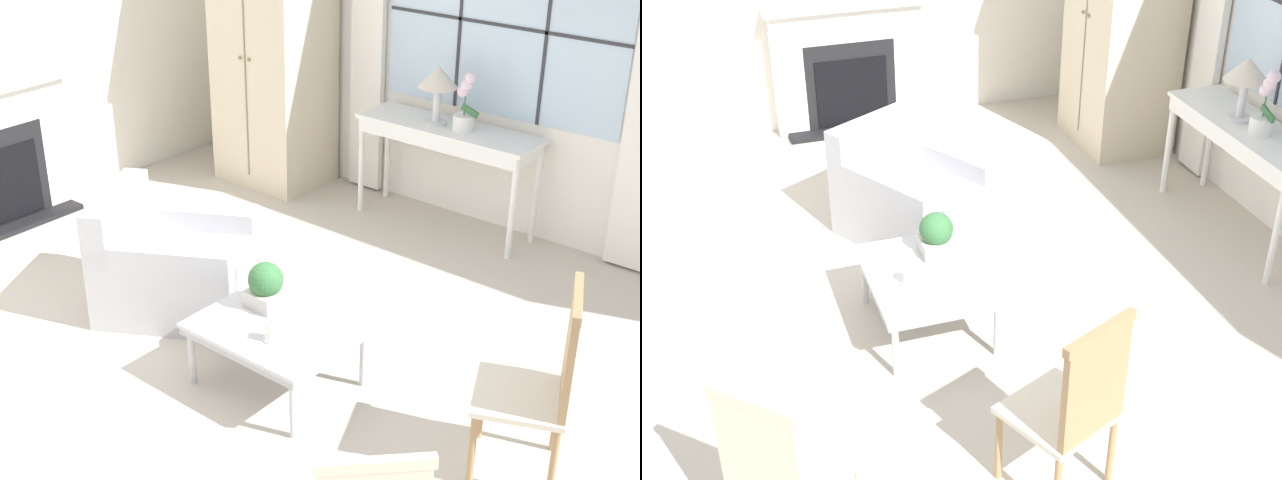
% 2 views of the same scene
% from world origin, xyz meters
% --- Properties ---
extents(ground_plane, '(14.00, 14.00, 0.00)m').
position_xyz_m(ground_plane, '(0.00, 0.00, 0.00)').
color(ground_plane, '#BCB2A3').
extents(fireplace, '(0.34, 1.38, 2.17)m').
position_xyz_m(fireplace, '(-2.91, 0.52, 0.69)').
color(fireplace, black).
rests_on(fireplace, ground_plane).
extents(armoire, '(0.94, 0.74, 2.34)m').
position_xyz_m(armoire, '(-1.89, 2.61, 1.18)').
color(armoire, beige).
rests_on(armoire, ground_plane).
extents(console_table, '(1.43, 0.44, 0.82)m').
position_xyz_m(console_table, '(-0.23, 2.72, 0.73)').
color(console_table, white).
rests_on(console_table, ground_plane).
extents(table_lamp, '(0.30, 0.30, 0.44)m').
position_xyz_m(table_lamp, '(-0.33, 2.70, 1.16)').
color(table_lamp, silver).
rests_on(table_lamp, console_table).
extents(potted_orchid, '(0.20, 0.16, 0.45)m').
position_xyz_m(potted_orchid, '(-0.09, 2.71, 0.99)').
color(potted_orchid, white).
rests_on(potted_orchid, console_table).
extents(armchair_upholstered, '(1.20, 1.15, 0.79)m').
position_xyz_m(armchair_upholstered, '(-0.92, 0.54, 0.28)').
color(armchair_upholstered, '#B2B2B7').
rests_on(armchair_upholstered, ground_plane).
extents(side_chair_wooden, '(0.58, 0.58, 1.03)m').
position_xyz_m(side_chair_wooden, '(1.67, 0.58, 0.57)').
color(side_chair_wooden, beige).
rests_on(side_chair_wooden, ground_plane).
extents(accent_chair_wooden, '(0.62, 0.62, 1.00)m').
position_xyz_m(accent_chair_wooden, '(1.63, -0.75, 0.55)').
color(accent_chair_wooden, beige).
rests_on(accent_chair_wooden, ground_plane).
extents(coffee_table, '(0.86, 0.70, 0.40)m').
position_xyz_m(coffee_table, '(0.20, 0.32, 0.36)').
color(coffee_table, '#BCBCC1').
rests_on(coffee_table, ground_plane).
extents(potted_plant_small, '(0.21, 0.21, 0.27)m').
position_xyz_m(potted_plant_small, '(0.02, 0.43, 0.53)').
color(potted_plant_small, '#BCB7AD').
rests_on(potted_plant_small, coffee_table).
extents(pillar_candle, '(0.10, 0.10, 0.12)m').
position_xyz_m(pillar_candle, '(0.29, 0.18, 0.45)').
color(pillar_candle, silver).
rests_on(pillar_candle, coffee_table).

